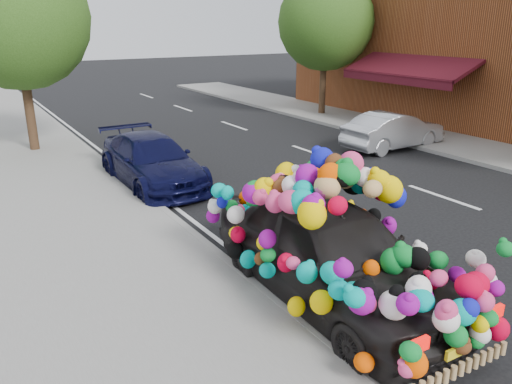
% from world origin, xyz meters
% --- Properties ---
extents(ground, '(100.00, 100.00, 0.00)m').
position_xyz_m(ground, '(0.00, 0.00, 0.00)').
color(ground, black).
rests_on(ground, ground).
extents(sidewalk, '(4.00, 60.00, 0.12)m').
position_xyz_m(sidewalk, '(-4.30, 0.00, 0.06)').
color(sidewalk, gray).
rests_on(sidewalk, ground).
extents(kerb, '(0.15, 60.00, 0.13)m').
position_xyz_m(kerb, '(-2.35, 0.00, 0.07)').
color(kerb, gray).
rests_on(kerb, ground).
extents(footpath_far, '(3.00, 40.00, 0.12)m').
position_xyz_m(footpath_far, '(8.20, 3.00, 0.06)').
color(footpath_far, gray).
rests_on(footpath_far, ground).
extents(lane_markings, '(6.00, 50.00, 0.01)m').
position_xyz_m(lane_markings, '(3.60, 0.00, 0.01)').
color(lane_markings, silver).
rests_on(lane_markings, ground).
extents(tree_near_sidewalk, '(4.20, 4.20, 6.13)m').
position_xyz_m(tree_near_sidewalk, '(-3.80, 9.50, 4.02)').
color(tree_near_sidewalk, '#332114').
rests_on(tree_near_sidewalk, ground).
extents(tree_far_b, '(4.00, 4.00, 5.90)m').
position_xyz_m(tree_far_b, '(8.00, 10.00, 3.89)').
color(tree_far_b, '#332114').
rests_on(tree_far_b, ground).
extents(plush_art_car, '(2.24, 4.63, 2.14)m').
position_xyz_m(plush_art_car, '(-1.57, -2.11, 1.10)').
color(plush_art_car, black).
rests_on(plush_art_car, ground).
extents(navy_sedan, '(1.73, 4.20, 1.22)m').
position_xyz_m(navy_sedan, '(-1.80, 4.50, 0.61)').
color(navy_sedan, black).
rests_on(navy_sedan, ground).
extents(silver_hatchback, '(3.60, 1.35, 1.18)m').
position_xyz_m(silver_hatchback, '(6.13, 4.04, 0.59)').
color(silver_hatchback, '#ADAFB5').
rests_on(silver_hatchback, ground).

